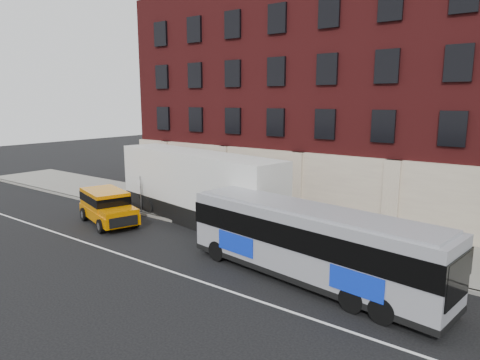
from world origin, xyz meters
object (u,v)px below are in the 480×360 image
Objects in this scene: shipping_container at (197,188)px; yellow_suv at (107,205)px; sign_pole at (140,192)px; city_bus at (309,241)px.

yellow_suv is at bearing -139.65° from shipping_container.
sign_pole is at bearing -168.72° from shipping_container.
shipping_container is at bearing 11.28° from sign_pole.
city_bus reaches higher than sign_pole.
city_bus reaches higher than yellow_suv.
yellow_suv is at bearing 178.84° from city_bus.
shipping_container reaches higher than yellow_suv.
shipping_container is at bearing 158.56° from city_bus.
sign_pole is 14.25m from city_bus.
city_bus is 2.18× the size of yellow_suv.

